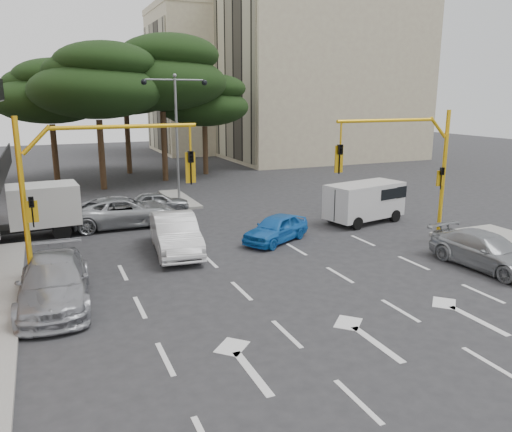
{
  "coord_description": "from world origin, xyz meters",
  "views": [
    {
      "loc": [
        -7.93,
        -15.09,
        6.59
      ],
      "look_at": [
        0.23,
        3.9,
        1.6
      ],
      "focal_mm": 35.0,
      "sensor_mm": 36.0,
      "label": 1
    }
  ],
  "objects_px": {
    "car_blue_compact": "(276,228)",
    "van_white": "(364,202)",
    "car_white_hatch": "(175,234)",
    "box_truck_a": "(23,213)",
    "car_silver_wagon": "(54,282)",
    "street_lamp_center": "(176,115)",
    "signal_mast_right": "(413,160)",
    "car_silver_cross_a": "(124,212)",
    "car_silver_cross_b": "(157,202)",
    "car_silver_parked": "(486,251)",
    "signal_mast_left": "(82,181)"
  },
  "relations": [
    {
      "from": "car_blue_compact",
      "to": "van_white",
      "type": "bearing_deg",
      "value": 74.4
    },
    {
      "from": "car_white_hatch",
      "to": "box_truck_a",
      "type": "bearing_deg",
      "value": 147.85
    },
    {
      "from": "car_silver_wagon",
      "to": "van_white",
      "type": "bearing_deg",
      "value": 22.17
    },
    {
      "from": "street_lamp_center",
      "to": "box_truck_a",
      "type": "height_order",
      "value": "street_lamp_center"
    },
    {
      "from": "car_silver_wagon",
      "to": "van_white",
      "type": "xyz_separation_m",
      "value": [
        15.54,
        5.11,
        0.31
      ]
    },
    {
      "from": "signal_mast_right",
      "to": "street_lamp_center",
      "type": "xyz_separation_m",
      "value": [
        -6.8,
        14.01,
        1.54
      ]
    },
    {
      "from": "car_blue_compact",
      "to": "box_truck_a",
      "type": "distance_m",
      "value": 11.84
    },
    {
      "from": "car_white_hatch",
      "to": "box_truck_a",
      "type": "xyz_separation_m",
      "value": [
        -6.03,
        4.77,
        0.45
      ]
    },
    {
      "from": "car_white_hatch",
      "to": "box_truck_a",
      "type": "height_order",
      "value": "box_truck_a"
    },
    {
      "from": "car_silver_wagon",
      "to": "car_silver_cross_a",
      "type": "bearing_deg",
      "value": 72.6
    },
    {
      "from": "car_silver_cross_b",
      "to": "van_white",
      "type": "bearing_deg",
      "value": -122.65
    },
    {
      "from": "street_lamp_center",
      "to": "car_silver_parked",
      "type": "bearing_deg",
      "value": -66.3
    },
    {
      "from": "signal_mast_left",
      "to": "van_white",
      "type": "height_order",
      "value": "signal_mast_left"
    },
    {
      "from": "car_blue_compact",
      "to": "car_silver_parked",
      "type": "xyz_separation_m",
      "value": [
        6.0,
        -6.53,
        0.05
      ]
    },
    {
      "from": "car_silver_wagon",
      "to": "car_silver_cross_a",
      "type": "relative_size",
      "value": 0.96
    },
    {
      "from": "van_white",
      "to": "box_truck_a",
      "type": "distance_m",
      "value": 16.97
    },
    {
      "from": "car_silver_cross_a",
      "to": "car_white_hatch",
      "type": "bearing_deg",
      "value": -165.05
    },
    {
      "from": "signal_mast_right",
      "to": "car_white_hatch",
      "type": "xyz_separation_m",
      "value": [
        -9.78,
        3.24,
        -3.06
      ]
    },
    {
      "from": "signal_mast_right",
      "to": "car_blue_compact",
      "type": "height_order",
      "value": "signal_mast_right"
    },
    {
      "from": "street_lamp_center",
      "to": "car_silver_cross_a",
      "type": "relative_size",
      "value": 1.41
    },
    {
      "from": "car_white_hatch",
      "to": "signal_mast_left",
      "type": "bearing_deg",
      "value": -133.58
    },
    {
      "from": "car_white_hatch",
      "to": "car_silver_cross_b",
      "type": "bearing_deg",
      "value": 89.5
    },
    {
      "from": "car_blue_compact",
      "to": "car_silver_cross_a",
      "type": "height_order",
      "value": "car_silver_cross_a"
    },
    {
      "from": "car_silver_parked",
      "to": "van_white",
      "type": "distance_m",
      "value": 8.0
    },
    {
      "from": "car_white_hatch",
      "to": "street_lamp_center",
      "type": "bearing_deg",
      "value": 80.78
    },
    {
      "from": "car_white_hatch",
      "to": "car_blue_compact",
      "type": "bearing_deg",
      "value": 3.13
    },
    {
      "from": "car_silver_wagon",
      "to": "box_truck_a",
      "type": "xyz_separation_m",
      "value": [
        -1.05,
        8.67,
        0.5
      ]
    },
    {
      "from": "street_lamp_center",
      "to": "car_silver_cross_b",
      "type": "distance_m",
      "value": 6.03
    },
    {
      "from": "car_blue_compact",
      "to": "car_silver_wagon",
      "type": "relative_size",
      "value": 0.7
    },
    {
      "from": "signal_mast_right",
      "to": "car_blue_compact",
      "type": "bearing_deg",
      "value": 149.67
    },
    {
      "from": "car_blue_compact",
      "to": "signal_mast_right",
      "type": "bearing_deg",
      "value": 30.14
    },
    {
      "from": "street_lamp_center",
      "to": "van_white",
      "type": "height_order",
      "value": "street_lamp_center"
    },
    {
      "from": "car_white_hatch",
      "to": "car_silver_parked",
      "type": "height_order",
      "value": "car_white_hatch"
    },
    {
      "from": "signal_mast_left",
      "to": "car_silver_parked",
      "type": "bearing_deg",
      "value": -13.72
    },
    {
      "from": "car_silver_wagon",
      "to": "box_truck_a",
      "type": "distance_m",
      "value": 8.75
    },
    {
      "from": "street_lamp_center",
      "to": "car_silver_wagon",
      "type": "relative_size",
      "value": 1.47
    },
    {
      "from": "signal_mast_left",
      "to": "box_truck_a",
      "type": "xyz_separation_m",
      "value": [
        -2.2,
        8.01,
        -2.61
      ]
    },
    {
      "from": "car_silver_cross_a",
      "to": "car_blue_compact",
      "type": "bearing_deg",
      "value": -132.2
    },
    {
      "from": "street_lamp_center",
      "to": "signal_mast_right",
      "type": "bearing_deg",
      "value": -64.09
    },
    {
      "from": "car_white_hatch",
      "to": "car_blue_compact",
      "type": "height_order",
      "value": "car_white_hatch"
    },
    {
      "from": "car_silver_parked",
      "to": "car_silver_cross_a",
      "type": "bearing_deg",
      "value": 130.08
    },
    {
      "from": "street_lamp_center",
      "to": "box_truck_a",
      "type": "xyz_separation_m",
      "value": [
        -9.0,
        -6.0,
        -4.16
      ]
    },
    {
      "from": "car_blue_compact",
      "to": "car_silver_parked",
      "type": "distance_m",
      "value": 8.87
    },
    {
      "from": "signal_mast_left",
      "to": "car_silver_cross_b",
      "type": "height_order",
      "value": "signal_mast_left"
    },
    {
      "from": "box_truck_a",
      "to": "van_white",
      "type": "bearing_deg",
      "value": -105.91
    },
    {
      "from": "car_silver_parked",
      "to": "van_white",
      "type": "bearing_deg",
      "value": 86.33
    },
    {
      "from": "street_lamp_center",
      "to": "car_silver_cross_b",
      "type": "bearing_deg",
      "value": -124.45
    },
    {
      "from": "street_lamp_center",
      "to": "car_silver_cross_a",
      "type": "height_order",
      "value": "street_lamp_center"
    },
    {
      "from": "signal_mast_left",
      "to": "van_white",
      "type": "distance_m",
      "value": 15.33
    },
    {
      "from": "signal_mast_left",
      "to": "car_silver_parked",
      "type": "distance_m",
      "value": 15.28
    }
  ]
}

